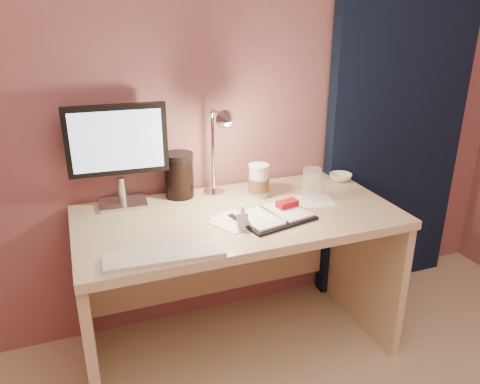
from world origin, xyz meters
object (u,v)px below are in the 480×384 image
object	(u,v)px
monitor	(118,147)
clear_cup	(312,184)
desk_lamp	(219,146)
bowl	(341,177)
lotion_bottle	(242,215)
coffee_cup	(259,182)
keyboard	(165,255)
planner	(274,215)
dark_jar	(179,177)
desk	(233,251)

from	to	relation	value
monitor	clear_cup	world-z (taller)	monitor
desk_lamp	bowl	bearing A→B (deg)	1.64
monitor	lotion_bottle	xyz separation A→B (m)	(0.43, -0.40, -0.23)
monitor	lotion_bottle	bearing A→B (deg)	-39.64
monitor	coffee_cup	xyz separation A→B (m)	(0.62, -0.12, -0.20)
keyboard	desk_lamp	xyz separation A→B (m)	(0.34, 0.41, 0.27)
desk_lamp	coffee_cup	bearing A→B (deg)	-0.82
planner	coffee_cup	distance (m)	0.25
monitor	dark_jar	distance (m)	0.32
dark_jar	lotion_bottle	bearing A→B (deg)	-68.56
keyboard	desk_lamp	world-z (taller)	desk_lamp
clear_cup	desk_lamp	distance (m)	0.48
desk	clear_cup	world-z (taller)	clear_cup
coffee_cup	dark_jar	distance (m)	0.38
coffee_cup	desk_lamp	distance (m)	0.28
monitor	planner	distance (m)	0.74
keyboard	bowl	bearing A→B (deg)	28.66
bowl	lotion_bottle	size ratio (longest dim) A/B	1.17
keyboard	desk_lamp	size ratio (longest dim) A/B	0.99
coffee_cup	bowl	bearing A→B (deg)	6.35
keyboard	lotion_bottle	xyz separation A→B (m)	(0.35, 0.14, 0.04)
keyboard	coffee_cup	world-z (taller)	coffee_cup
desk	planner	xyz separation A→B (m)	(0.13, -0.17, 0.24)
bowl	monitor	bearing A→B (deg)	176.39
clear_cup	lotion_bottle	world-z (taller)	clear_cup
lotion_bottle	desk_lamp	xyz separation A→B (m)	(-0.01, 0.27, 0.22)
monitor	desk_lamp	distance (m)	0.44
monitor	keyboard	world-z (taller)	monitor
planner	bowl	size ratio (longest dim) A/B	3.02
lotion_bottle	desk_lamp	size ratio (longest dim) A/B	0.23
desk	planner	size ratio (longest dim) A/B	3.98
keyboard	lotion_bottle	size ratio (longest dim) A/B	4.34
coffee_cup	dark_jar	bearing A→B (deg)	158.89
clear_cup	dark_jar	world-z (taller)	dark_jar
dark_jar	monitor	bearing A→B (deg)	-177.50
lotion_bottle	dark_jar	xyz separation A→B (m)	(-0.16, 0.41, 0.05)
coffee_cup	clear_cup	xyz separation A→B (m)	(0.22, -0.11, -0.00)
planner	keyboard	bearing A→B (deg)	-173.71
planner	monitor	bearing A→B (deg)	135.60
monitor	clear_cup	distance (m)	0.89
monitor	dark_jar	size ratio (longest dim) A/B	2.42
clear_cup	dark_jar	xyz separation A→B (m)	(-0.57, 0.25, 0.02)
coffee_cup	lotion_bottle	bearing A→B (deg)	-124.12
clear_cup	coffee_cup	bearing A→B (deg)	152.80
coffee_cup	desk_lamp	world-z (taller)	desk_lamp
coffee_cup	lotion_bottle	xyz separation A→B (m)	(-0.19, -0.28, -0.03)
desk	dark_jar	xyz separation A→B (m)	(-0.19, 0.21, 0.32)
planner	clear_cup	xyz separation A→B (m)	(0.25, 0.13, 0.06)
lotion_bottle	dark_jar	world-z (taller)	dark_jar
desk	bowl	xyz separation A→B (m)	(0.64, 0.13, 0.24)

